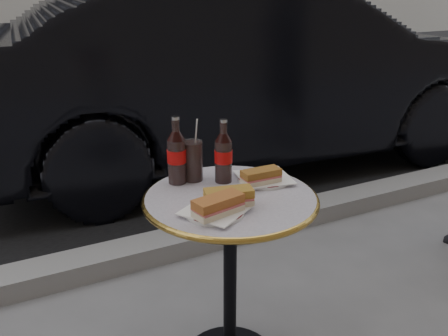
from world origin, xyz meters
name	(u,v)px	position (x,y,z in m)	size (l,w,h in m)	color
asphalt_road	(43,102)	(0.00, 5.00, 0.00)	(40.00, 8.00, 0.00)	black
curb	(154,249)	(0.00, 0.90, 0.05)	(40.00, 0.20, 0.12)	gray
bistro_table	(230,284)	(0.00, 0.00, 0.37)	(0.62, 0.62, 0.73)	#BAB2C4
plate_left	(215,212)	(-0.11, -0.10, 0.74)	(0.19, 0.19, 0.01)	silver
plate_right	(264,179)	(0.18, 0.07, 0.74)	(0.20, 0.20, 0.01)	silver
sandwich_left_a	(218,206)	(-0.11, -0.13, 0.77)	(0.17, 0.08, 0.06)	#A85D2A
sandwich_left_b	(229,198)	(-0.05, -0.09, 0.77)	(0.16, 0.07, 0.06)	#A37429
sandwich_right	(261,177)	(0.14, 0.03, 0.77)	(0.14, 0.07, 0.05)	#905C24
cola_bottle_left	(176,150)	(-0.12, 0.20, 0.86)	(0.07, 0.07, 0.26)	black
cola_bottle_right	(223,151)	(0.04, 0.13, 0.85)	(0.07, 0.07, 0.24)	black
cola_glass	(193,161)	(-0.06, 0.20, 0.81)	(0.08, 0.08, 0.15)	black
parked_car	(251,72)	(1.27, 2.06, 0.74)	(4.51, 1.56, 1.48)	black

